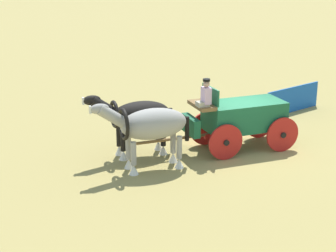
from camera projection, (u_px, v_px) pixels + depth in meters
name	position (u px, v px, depth m)	size (l,w,h in m)	color
ground_plane	(243.00, 148.00, 19.71)	(220.00, 220.00, 0.00)	#9E8C4C
show_wagon	(240.00, 117.00, 19.30)	(5.60, 2.83, 2.70)	#195B38
draft_horse_near	(150.00, 126.00, 17.44)	(3.12, 1.70, 2.32)	#9E998E
draft_horse_off	(137.00, 117.00, 18.61)	(2.97, 1.59, 2.24)	black
sponsor_banner	(293.00, 99.00, 23.79)	(3.20, 0.06, 1.10)	#1959B2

